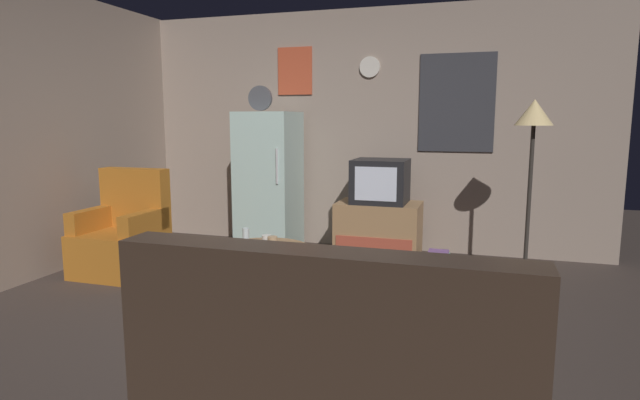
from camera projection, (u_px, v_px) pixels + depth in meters
name	position (u px, v px, depth m)	size (l,w,h in m)	color
ground_plane	(284.00, 325.00, 3.67)	(12.00, 12.00, 0.00)	#3D332D
wall_with_art	(364.00, 130.00, 5.78)	(5.20, 0.12, 2.59)	gray
fridge	(269.00, 181.00, 5.70)	(0.60, 0.62, 1.77)	silver
tv_stand	(379.00, 231.00, 5.38)	(0.84, 0.53, 0.58)	#9E754C
crt_tv	(380.00, 181.00, 5.30)	(0.54, 0.51, 0.44)	black
standing_lamp	(533.00, 127.00, 4.45)	(0.32, 0.32, 1.59)	#332D28
coffee_table	(265.00, 273.00, 4.16)	(0.72, 0.72, 0.42)	#9E754C
wine_glass	(246.00, 237.00, 4.15)	(0.05, 0.05, 0.15)	silver
mug_ceramic_white	(267.00, 241.00, 4.17)	(0.08, 0.08, 0.09)	silver
mug_ceramic_tan	(273.00, 242.00, 4.12)	(0.08, 0.08, 0.09)	tan
remote_control	(258.00, 249.00, 4.04)	(0.15, 0.04, 0.02)	black
armchair	(123.00, 237.00, 4.89)	(0.68, 0.68, 0.96)	#B2661E
couch	(334.00, 371.00, 2.34)	(1.70, 0.80, 0.92)	#38281E
book_stack	(438.00, 258.00, 5.14)	(0.22, 0.17, 0.15)	#A17D51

